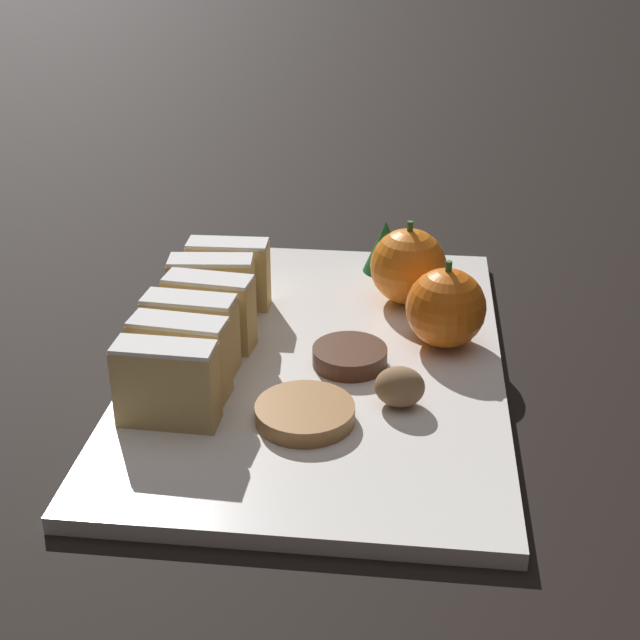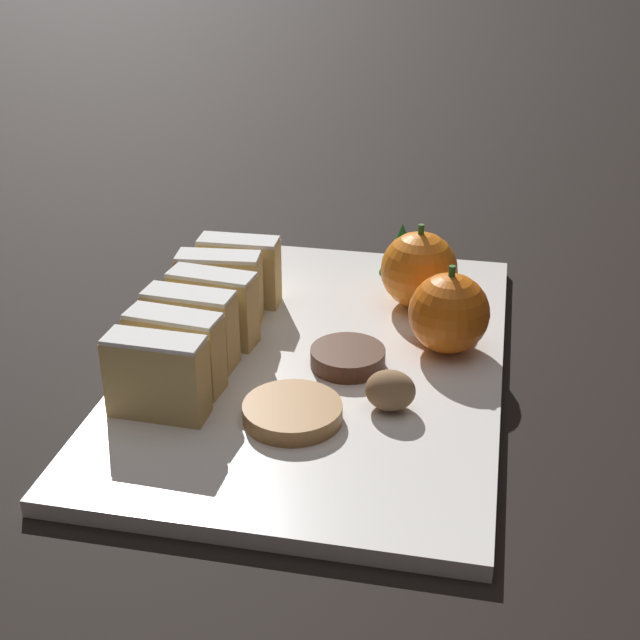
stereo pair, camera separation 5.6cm
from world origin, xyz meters
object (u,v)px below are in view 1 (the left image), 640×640
at_px(chocolate_cookie, 350,356).
at_px(orange_near, 408,266).
at_px(orange_far, 446,308).
at_px(walnut, 400,387).

bearing_deg(chocolate_cookie, orange_near, 70.96).
bearing_deg(orange_far, orange_near, 112.31).
bearing_deg(walnut, orange_far, 71.09).
distance_m(orange_near, chocolate_cookie, 0.13).
distance_m(orange_near, walnut, 0.17).
relative_size(orange_near, chocolate_cookie, 1.30).
xyz_separation_m(orange_near, orange_far, (0.03, -0.08, -0.00)).
height_order(orange_near, orange_far, orange_near).
bearing_deg(orange_near, chocolate_cookie, -109.04).
height_order(walnut, chocolate_cookie, walnut).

